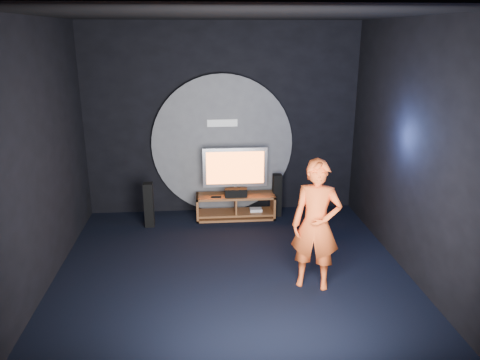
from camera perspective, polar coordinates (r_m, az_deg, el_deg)
name	(u,v)px	position (r m, az deg, el deg)	size (l,w,h in m)	color
floor	(232,272)	(6.87, -1.01, -11.10)	(5.00, 5.00, 0.00)	black
back_wall	(222,120)	(8.66, -2.21, 7.29)	(5.00, 0.04, 3.50)	black
front_wall	(251,229)	(3.86, 1.40, -6.05)	(5.00, 0.04, 3.50)	black
left_wall	(37,158)	(6.55, -23.48, 2.46)	(0.04, 5.00, 3.50)	black
right_wall	(413,150)	(6.85, 20.31, 3.43)	(0.04, 5.00, 3.50)	black
ceiling	(230,14)	(6.03, -1.20, 19.57)	(5.00, 5.00, 0.01)	black
wall_disc_panel	(222,145)	(8.70, -2.16, 4.31)	(2.60, 0.11, 2.60)	#515156
media_console	(236,208)	(8.66, -0.51, -3.40)	(1.44, 0.45, 0.45)	#94542E
tv	(235,169)	(8.49, -0.60, 1.35)	(1.17, 0.22, 0.87)	#B2B2BA
center_speaker	(236,193)	(8.45, -0.51, -1.56)	(0.40, 0.15, 0.15)	black
remote	(216,197)	(8.44, -2.94, -2.08)	(0.18, 0.05, 0.02)	black
tower_speaker_left	(149,205)	(8.38, -11.05, -2.99)	(0.16, 0.18, 0.80)	black
tower_speaker_right	(277,195)	(8.73, 4.52, -1.85)	(0.16, 0.18, 0.80)	black
subwoofer	(313,222)	(8.26, 8.89, -5.06)	(0.27, 0.27, 0.29)	black
player	(316,225)	(6.23, 9.25, -5.45)	(0.64, 0.42, 1.77)	#EB5420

